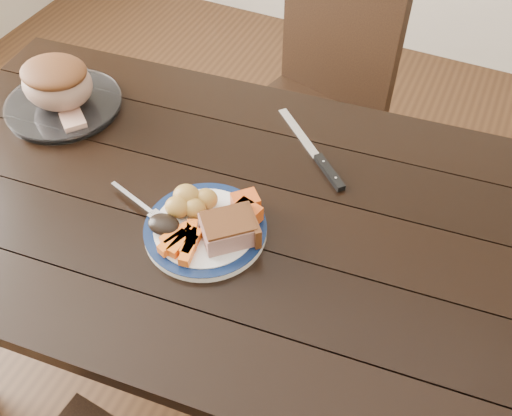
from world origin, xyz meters
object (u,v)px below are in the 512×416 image
at_px(serving_platter, 64,106).
at_px(fork, 143,206).
at_px(dining_table, 229,232).
at_px(chair_far, 315,98).
at_px(roast_joint, 57,84).
at_px(pork_slice, 228,229).
at_px(dinner_plate, 206,230).
at_px(carving_knife, 321,162).

height_order(serving_platter, fork, fork).
height_order(dining_table, serving_platter, serving_platter).
bearing_deg(chair_far, roast_joint, 65.03).
xyz_separation_m(dining_table, pork_slice, (0.05, -0.09, 0.14)).
xyz_separation_m(dinner_plate, fork, (-0.15, -0.01, 0.01)).
relative_size(dinner_plate, roast_joint, 1.42).
xyz_separation_m(dining_table, carving_knife, (0.14, 0.22, 0.10)).
distance_m(dinner_plate, pork_slice, 0.07).
bearing_deg(serving_platter, carving_knife, 7.13).
bearing_deg(dining_table, serving_platter, 166.60).
bearing_deg(chair_far, serving_platter, 65.03).
distance_m(pork_slice, carving_knife, 0.32).
bearing_deg(dinner_plate, roast_joint, 157.99).
distance_m(chair_far, serving_platter, 0.82).
bearing_deg(roast_joint, dinner_plate, -22.01).
distance_m(pork_slice, roast_joint, 0.64).
height_order(dinner_plate, roast_joint, roast_joint).
bearing_deg(serving_platter, pork_slice, -20.45).
height_order(dining_table, dinner_plate, dinner_plate).
distance_m(chair_far, roast_joint, 0.84).
xyz_separation_m(chair_far, roast_joint, (-0.49, -0.61, 0.30)).
xyz_separation_m(fork, roast_joint, (-0.39, 0.22, 0.06)).
xyz_separation_m(roast_joint, carving_knife, (0.69, 0.09, -0.07)).
xyz_separation_m(dinner_plate, pork_slice, (0.06, -0.00, 0.04)).
bearing_deg(chair_far, dinner_plate, 107.23).
bearing_deg(carving_knife, dinner_plate, -74.41).
distance_m(roast_joint, carving_knife, 0.70).
relative_size(chair_far, pork_slice, 8.75).
height_order(fork, roast_joint, roast_joint).
bearing_deg(dinner_plate, dining_table, 85.13).
height_order(chair_far, roast_joint, chair_far).
height_order(chair_far, fork, chair_far).
xyz_separation_m(serving_platter, roast_joint, (0.00, 0.00, 0.07)).
distance_m(dining_table, carving_knife, 0.28).
bearing_deg(dining_table, dinner_plate, -94.87).
xyz_separation_m(dining_table, roast_joint, (-0.54, 0.13, 0.17)).
bearing_deg(carving_knife, dining_table, -81.55).
bearing_deg(roast_joint, fork, -30.08).
relative_size(serving_platter, roast_joint, 1.59).
xyz_separation_m(serving_platter, fork, (0.39, -0.22, 0.01)).
distance_m(dining_table, dinner_plate, 0.13).
relative_size(serving_platter, fork, 1.68).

